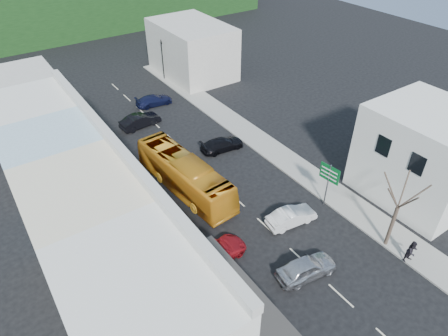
# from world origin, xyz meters

# --- Properties ---
(ground) EXTENTS (120.00, 120.00, 0.00)m
(ground) POSITION_xyz_m (0.00, 0.00, 0.00)
(ground) COLOR black
(ground) RESTS_ON ground
(sidewalk_left) EXTENTS (3.00, 52.00, 0.15)m
(sidewalk_left) POSITION_xyz_m (-7.50, 10.00, 0.07)
(sidewalk_left) COLOR gray
(sidewalk_left) RESTS_ON ground
(sidewalk_right) EXTENTS (3.00, 52.00, 0.15)m
(sidewalk_right) POSITION_xyz_m (7.50, 10.00, 0.07)
(sidewalk_right) COLOR gray
(sidewalk_right) RESTS_ON ground
(shopfront_row) EXTENTS (8.25, 30.00, 8.00)m
(shopfront_row) POSITION_xyz_m (-12.49, 5.00, 4.00)
(shopfront_row) COLOR silver
(shopfront_row) RESTS_ON ground
(right_building) EXTENTS (8.00, 9.00, 8.00)m
(right_building) POSITION_xyz_m (13.50, -4.00, 4.00)
(right_building) COLOR silver
(right_building) RESTS_ON ground
(distant_block_left) EXTENTS (8.00, 10.00, 6.00)m
(distant_block_left) POSITION_xyz_m (-12.00, 27.00, 3.00)
(distant_block_left) COLOR #B7B2A8
(distant_block_left) RESTS_ON ground
(distant_block_right) EXTENTS (8.00, 12.00, 7.00)m
(distant_block_right) POSITION_xyz_m (11.00, 30.00, 3.50)
(distant_block_right) COLOR #B7B2A8
(distant_block_right) RESTS_ON ground
(bus) EXTENTS (3.48, 11.77, 3.10)m
(bus) POSITION_xyz_m (-2.96, 7.84, 1.55)
(bus) COLOR orange
(bus) RESTS_ON ground
(car_silver) EXTENTS (4.60, 2.38, 1.40)m
(car_silver) POSITION_xyz_m (-0.78, -5.36, 0.70)
(car_silver) COLOR #BABABF
(car_silver) RESTS_ON ground
(car_white) EXTENTS (4.59, 2.32, 1.40)m
(car_white) POSITION_xyz_m (1.91, -0.84, 0.70)
(car_white) COLOR silver
(car_white) RESTS_ON ground
(car_red) EXTENTS (4.67, 2.08, 1.40)m
(car_red) POSITION_xyz_m (-5.00, -0.56, 0.70)
(car_red) COLOR maroon
(car_red) RESTS_ON ground
(car_black_near) EXTENTS (4.64, 2.23, 1.40)m
(car_black_near) POSITION_xyz_m (3.37, 11.28, 0.70)
(car_black_near) COLOR black
(car_black_near) RESTS_ON ground
(car_black_far) EXTENTS (4.56, 2.23, 1.40)m
(car_black_far) POSITION_xyz_m (-1.59, 20.34, 0.70)
(car_black_far) COLOR black
(car_black_far) RESTS_ON ground
(car_navy_far) EXTENTS (4.62, 2.17, 1.40)m
(car_navy_far) POSITION_xyz_m (2.02, 24.23, 0.70)
(car_navy_far) COLOR black
(car_navy_far) RESTS_ON ground
(pedestrian_left) EXTENTS (0.54, 0.68, 1.70)m
(pedestrian_left) POSITION_xyz_m (-8.10, 0.80, 1.00)
(pedestrian_left) COLOR black
(pedestrian_left) RESTS_ON sidewalk_left
(pedestrian_right) EXTENTS (0.76, 0.55, 1.70)m
(pedestrian_right) POSITION_xyz_m (6.30, -8.73, 1.00)
(pedestrian_right) COLOR black
(pedestrian_right) RESTS_ON sidewalk_right
(direction_sign) EXTENTS (0.65, 1.92, 4.16)m
(direction_sign) POSITION_xyz_m (5.80, -0.73, 2.08)
(direction_sign) COLOR #065620
(direction_sign) RESTS_ON ground
(street_tree) EXTENTS (3.35, 3.35, 7.58)m
(street_tree) POSITION_xyz_m (6.30, -6.71, 3.79)
(street_tree) COLOR #362A21
(street_tree) RESTS_ON ground
(traffic_signal) EXTENTS (1.23, 1.45, 5.55)m
(traffic_signal) POSITION_xyz_m (6.60, 30.41, 2.78)
(traffic_signal) COLOR black
(traffic_signal) RESTS_ON ground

